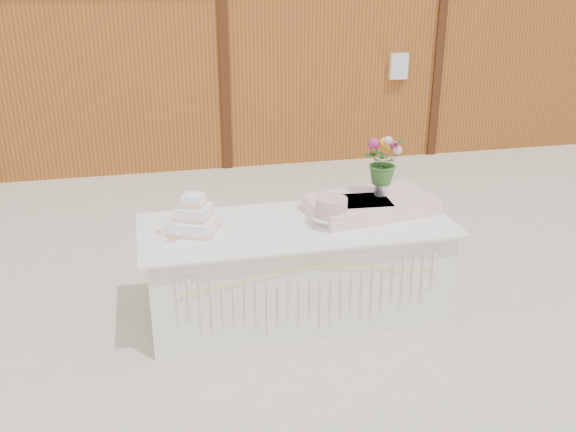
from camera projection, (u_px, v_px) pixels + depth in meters
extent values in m
plane|color=beige|center=(296.00, 312.00, 5.19)|extent=(80.00, 80.00, 0.00)
cube|color=#95571F|center=(207.00, 39.00, 10.07)|extent=(12.00, 4.00, 3.00)
cube|color=silver|center=(296.00, 270.00, 5.05)|extent=(2.28, 0.88, 0.75)
cube|color=silver|center=(297.00, 225.00, 4.91)|extent=(2.40, 1.00, 0.02)
cube|color=white|center=(195.00, 225.00, 4.76)|extent=(0.41, 0.41, 0.11)
cube|color=#FFCAA1|center=(195.00, 229.00, 4.77)|extent=(0.42, 0.42, 0.02)
cube|color=white|center=(194.00, 212.00, 4.72)|extent=(0.29, 0.29, 0.10)
cube|color=#FFCAA1|center=(195.00, 215.00, 4.73)|extent=(0.31, 0.31, 0.02)
cube|color=white|center=(194.00, 200.00, 4.69)|extent=(0.19, 0.19, 0.09)
cube|color=#FFCAA1|center=(194.00, 203.00, 4.70)|extent=(0.21, 0.21, 0.02)
cylinder|color=white|center=(331.00, 224.00, 4.88)|extent=(0.26, 0.26, 0.02)
cylinder|color=white|center=(331.00, 220.00, 4.87)|extent=(0.08, 0.08, 0.05)
cylinder|color=white|center=(331.00, 217.00, 4.86)|extent=(0.31, 0.31, 0.01)
cylinder|color=#CD9496|center=(331.00, 207.00, 4.83)|extent=(0.24, 0.24, 0.14)
cube|color=beige|center=(371.00, 204.00, 5.13)|extent=(1.06, 0.72, 0.12)
cylinder|color=silver|center=(381.00, 186.00, 5.13)|extent=(0.11, 0.11, 0.15)
imported|color=#366D2B|center=(383.00, 155.00, 5.04)|extent=(0.43, 0.43, 0.36)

